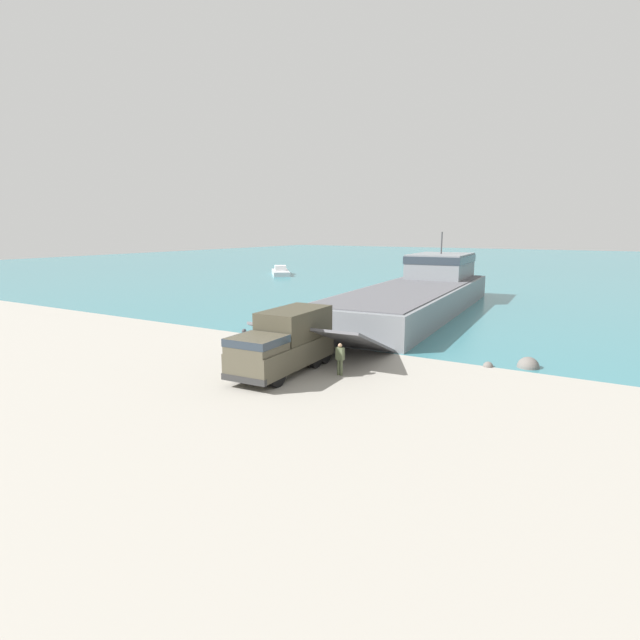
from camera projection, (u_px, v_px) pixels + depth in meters
The scene contains 10 objects.
ground_plane at pixel (287, 367), 28.70m from camera, with size 240.00×240.00×0.00m, color #9E998E.
water_surface at pixel (535, 265), 109.72m from camera, with size 240.00×180.00×0.01m, color teal.
landing_craft at pixel (419, 291), 48.52m from camera, with size 10.42×37.60×7.49m.
military_truck at pixel (284, 342), 27.36m from camera, with size 2.91×7.49×3.38m.
soldier_on_ramp at pixel (340, 357), 26.85m from camera, with size 0.46×0.27×1.77m.
moored_boat_a at pixel (281, 272), 86.26m from camera, with size 7.63×8.59×1.54m.
mooring_bollard at pixel (244, 333), 36.00m from camera, with size 0.33×0.33×0.71m.
shoreline_rock_a at pixel (255, 336), 36.90m from camera, with size 0.70×0.70×0.70m, color #66605B.
shoreline_rock_b at pixel (488, 367), 28.72m from camera, with size 0.57×0.57×0.57m, color #66605B.
shoreline_rock_c at pixel (528, 367), 28.53m from camera, with size 1.23×1.23×1.23m, color #66605B.
Camera 1 is at (15.86, -22.85, 7.81)m, focal length 28.00 mm.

